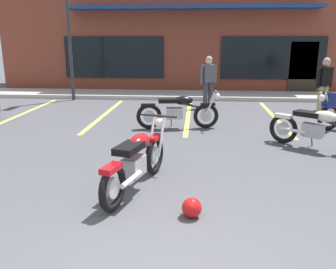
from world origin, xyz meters
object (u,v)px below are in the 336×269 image
at_px(person_in_black_shirt, 208,79).
at_px(helmet_on_pavement, 192,208).
at_px(motorcycle_orange_scrambler, 179,111).
at_px(parking_lot_lamp_post, 67,12).
at_px(motorcycle_silver_naked, 318,128).
at_px(motorcycle_foreground_classic, 137,160).
at_px(person_in_shorts_foreground, 324,82).

xyz_separation_m(person_in_black_shirt, helmet_on_pavement, (-0.39, -7.56, -0.82)).
xyz_separation_m(motorcycle_orange_scrambler, parking_lot_lamp_post, (-4.13, 3.94, 2.66)).
bearing_deg(motorcycle_silver_naked, parking_lot_lamp_post, 141.96).
height_order(motorcycle_silver_naked, parking_lot_lamp_post, parking_lot_lamp_post).
xyz_separation_m(motorcycle_foreground_classic, person_in_shorts_foreground, (4.65, 6.07, 0.49)).
relative_size(motorcycle_foreground_classic, motorcycle_silver_naked, 1.17).
height_order(motorcycle_foreground_classic, motorcycle_orange_scrambler, same).
bearing_deg(motorcycle_orange_scrambler, helmet_on_pavement, -84.82).
bearing_deg(motorcycle_orange_scrambler, parking_lot_lamp_post, 136.37).
bearing_deg(helmet_on_pavement, person_in_shorts_foreground, 61.04).
bearing_deg(person_in_black_shirt, motorcycle_orange_scrambler, -105.46).
bearing_deg(motorcycle_foreground_classic, motorcycle_silver_naked, 34.07).
bearing_deg(motorcycle_silver_naked, person_in_shorts_foreground, 70.94).
relative_size(motorcycle_orange_scrambler, person_in_shorts_foreground, 1.26).
xyz_separation_m(helmet_on_pavement, parking_lot_lamp_post, (-4.56, 8.59, 2.99)).
bearing_deg(parking_lot_lamp_post, person_in_black_shirt, -11.70).
xyz_separation_m(motorcycle_orange_scrambler, helmet_on_pavement, (0.42, -4.64, -0.33)).
xyz_separation_m(person_in_black_shirt, person_in_shorts_foreground, (3.43, -0.67, 0.00)).
relative_size(motorcycle_silver_naked, motorcycle_orange_scrambler, 0.84).
height_order(helmet_on_pavement, parking_lot_lamp_post, parking_lot_lamp_post).
distance_m(motorcycle_foreground_classic, motorcycle_silver_naked, 4.02).
distance_m(person_in_shorts_foreground, parking_lot_lamp_post, 8.81).
bearing_deg(helmet_on_pavement, motorcycle_orange_scrambler, 95.18).
relative_size(person_in_black_shirt, helmet_on_pavement, 6.44).
bearing_deg(motorcycle_foreground_classic, motorcycle_orange_scrambler, 83.77).
xyz_separation_m(motorcycle_orange_scrambler, person_in_black_shirt, (0.81, 2.92, 0.49)).
bearing_deg(motorcycle_orange_scrambler, motorcycle_foreground_classic, -96.23).
xyz_separation_m(motorcycle_foreground_classic, helmet_on_pavement, (0.84, -0.82, -0.33)).
bearing_deg(parking_lot_lamp_post, helmet_on_pavement, -62.05).
bearing_deg(motorcycle_silver_naked, helmet_on_pavement, -129.08).
bearing_deg(person_in_black_shirt, person_in_shorts_foreground, -11.08).
bearing_deg(person_in_shorts_foreground, motorcycle_silver_naked, -109.06).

